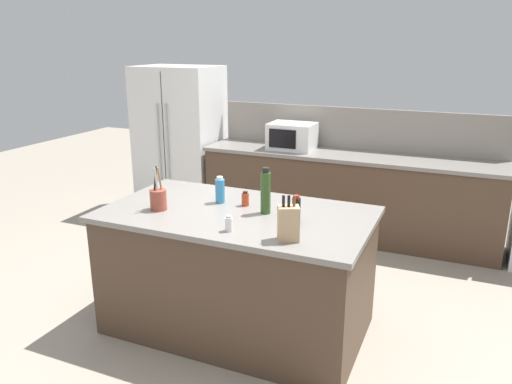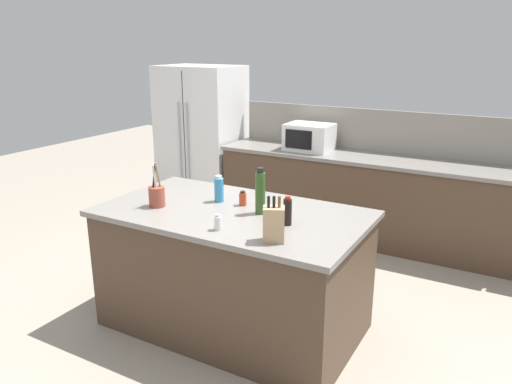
{
  "view_description": "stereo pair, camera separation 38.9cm",
  "coord_description": "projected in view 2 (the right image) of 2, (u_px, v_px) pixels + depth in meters",
  "views": [
    {
      "loc": [
        1.48,
        -3.06,
        2.13
      ],
      "look_at": [
        0.0,
        0.35,
        0.99
      ],
      "focal_mm": 35.0,
      "sensor_mm": 36.0,
      "label": 1
    },
    {
      "loc": [
        1.83,
        -2.89,
        2.13
      ],
      "look_at": [
        0.0,
        0.35,
        0.99
      ],
      "focal_mm": 35.0,
      "sensor_mm": 36.0,
      "label": 2
    }
  ],
  "objects": [
    {
      "name": "soy_sauce_bottle",
      "position": [
        287.0,
        211.0,
        3.32
      ],
      "size": [
        0.06,
        0.06,
        0.2
      ],
      "color": "black",
      "rests_on": "kitchen_island"
    },
    {
      "name": "microwave",
      "position": [
        309.0,
        137.0,
        5.57
      ],
      "size": [
        0.5,
        0.39,
        0.29
      ],
      "color": "white",
      "rests_on": "back_counter_run"
    },
    {
      "name": "utensil_crock",
      "position": [
        157.0,
        196.0,
        3.69
      ],
      "size": [
        0.12,
        0.12,
        0.32
      ],
      "color": "brown",
      "rests_on": "kitchen_island"
    },
    {
      "name": "kitchen_island",
      "position": [
        233.0,
        270.0,
        3.75
      ],
      "size": [
        1.93,
        1.09,
        0.94
      ],
      "color": "#4C3828",
      "rests_on": "ground_plane"
    },
    {
      "name": "olive_oil_bottle",
      "position": [
        260.0,
        192.0,
        3.52
      ],
      "size": [
        0.07,
        0.07,
        0.34
      ],
      "color": "#2D4C1E",
      "rests_on": "kitchen_island"
    },
    {
      "name": "ground_plane",
      "position": [
        234.0,
        325.0,
        3.89
      ],
      "size": [
        14.0,
        14.0,
        0.0
      ],
      "primitive_type": "plane",
      "color": "gray"
    },
    {
      "name": "refrigerator",
      "position": [
        202.0,
        139.0,
        6.37
      ],
      "size": [
        0.99,
        0.75,
        1.83
      ],
      "color": "white",
      "rests_on": "ground_plane"
    },
    {
      "name": "wall_backsplash",
      "position": [
        376.0,
        130.0,
        5.5
      ],
      "size": [
        3.22,
        0.03,
        0.46
      ],
      "primitive_type": "cube",
      "color": "gray",
      "rests_on": "back_counter_run"
    },
    {
      "name": "dish_soap_bottle",
      "position": [
        219.0,
        189.0,
        3.8
      ],
      "size": [
        0.07,
        0.07,
        0.21
      ],
      "color": "#3384BC",
      "rests_on": "kitchen_island"
    },
    {
      "name": "salt_shaker",
      "position": [
        218.0,
        223.0,
        3.24
      ],
      "size": [
        0.05,
        0.05,
        0.11
      ],
      "color": "silver",
      "rests_on": "kitchen_island"
    },
    {
      "name": "knife_block",
      "position": [
        274.0,
        224.0,
        3.04
      ],
      "size": [
        0.16,
        0.15,
        0.29
      ],
      "rotation": [
        0.0,
        0.0,
        0.46
      ],
      "color": "tan",
      "rests_on": "kitchen_island"
    },
    {
      "name": "back_counter_run",
      "position": [
        363.0,
        198.0,
        5.44
      ],
      "size": [
        3.26,
        0.66,
        0.94
      ],
      "color": "#4C3828",
      "rests_on": "ground_plane"
    },
    {
      "name": "spice_jar_paprika",
      "position": [
        243.0,
        199.0,
        3.72
      ],
      "size": [
        0.06,
        0.06,
        0.11
      ],
      "color": "#B73D1E",
      "rests_on": "kitchen_island"
    }
  ]
}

